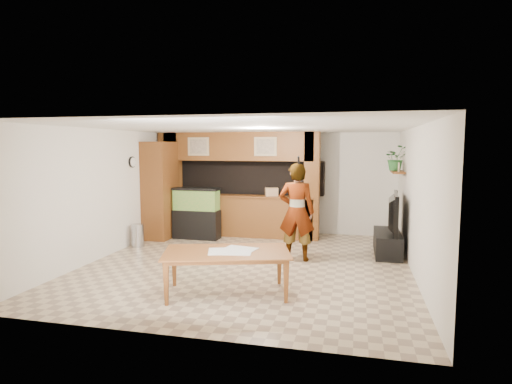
% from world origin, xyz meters
% --- Properties ---
extents(floor, '(6.50, 6.50, 0.00)m').
position_xyz_m(floor, '(0.00, 0.00, 0.00)').
color(floor, tan).
rests_on(floor, ground).
extents(ceiling, '(6.50, 6.50, 0.00)m').
position_xyz_m(ceiling, '(0.00, 0.00, 2.60)').
color(ceiling, white).
rests_on(ceiling, wall_back).
extents(wall_back, '(6.00, 0.00, 6.00)m').
position_xyz_m(wall_back, '(0.00, 3.25, 1.30)').
color(wall_back, silver).
rests_on(wall_back, floor).
extents(wall_left, '(0.00, 6.50, 6.50)m').
position_xyz_m(wall_left, '(-3.00, 0.00, 1.30)').
color(wall_left, silver).
rests_on(wall_left, floor).
extents(wall_right, '(0.00, 6.50, 6.50)m').
position_xyz_m(wall_right, '(3.00, 0.00, 1.30)').
color(wall_right, silver).
rests_on(wall_right, floor).
extents(partition, '(4.20, 0.99, 2.60)m').
position_xyz_m(partition, '(-0.95, 2.64, 1.31)').
color(partition, brown).
rests_on(partition, floor).
extents(wall_clock, '(0.05, 0.25, 0.25)m').
position_xyz_m(wall_clock, '(-2.97, 1.00, 1.90)').
color(wall_clock, black).
rests_on(wall_clock, wall_left).
extents(wall_shelf, '(0.25, 0.90, 0.04)m').
position_xyz_m(wall_shelf, '(2.85, 1.95, 1.70)').
color(wall_shelf, brown).
rests_on(wall_shelf, wall_right).
extents(pantry_cabinet, '(0.59, 0.97, 2.36)m').
position_xyz_m(pantry_cabinet, '(-2.70, 1.85, 1.18)').
color(pantry_cabinet, brown).
rests_on(pantry_cabinet, floor).
extents(trash_can, '(0.28, 0.28, 0.52)m').
position_xyz_m(trash_can, '(-2.77, 0.80, 0.26)').
color(trash_can, '#B2B2B7').
rests_on(trash_can, floor).
extents(aquarium, '(1.13, 0.42, 1.25)m').
position_xyz_m(aquarium, '(-1.81, 1.95, 0.61)').
color(aquarium, black).
rests_on(aquarium, floor).
extents(tv_stand, '(0.52, 1.41, 0.47)m').
position_xyz_m(tv_stand, '(2.65, 1.42, 0.24)').
color(tv_stand, black).
rests_on(tv_stand, floor).
extents(television, '(0.27, 1.44, 0.82)m').
position_xyz_m(television, '(2.65, 1.42, 0.88)').
color(television, black).
rests_on(television, tv_stand).
extents(photo_frame, '(0.05, 0.15, 0.19)m').
position_xyz_m(photo_frame, '(2.85, 1.68, 1.82)').
color(photo_frame, tan).
rests_on(photo_frame, wall_shelf).
extents(potted_plant, '(0.62, 0.58, 0.56)m').
position_xyz_m(potted_plant, '(2.82, 2.10, 2.00)').
color(potted_plant, '#26612B').
rests_on(potted_plant, wall_shelf).
extents(person, '(0.71, 0.47, 1.93)m').
position_xyz_m(person, '(0.85, 0.52, 0.97)').
color(person, tan).
rests_on(person, floor).
extents(microphone, '(0.04, 0.11, 0.17)m').
position_xyz_m(microphone, '(0.90, 0.36, 1.98)').
color(microphone, black).
rests_on(microphone, person).
extents(dining_table, '(2.12, 1.56, 0.67)m').
position_xyz_m(dining_table, '(0.11, -1.73, 0.33)').
color(dining_table, brown).
rests_on(dining_table, floor).
extents(newspaper_a, '(0.72, 0.61, 0.01)m').
position_xyz_m(newspaper_a, '(0.13, -1.71, 0.67)').
color(newspaper_a, silver).
rests_on(newspaper_a, dining_table).
extents(newspaper_b, '(0.61, 0.49, 0.01)m').
position_xyz_m(newspaper_b, '(0.21, -1.73, 0.67)').
color(newspaper_b, silver).
rests_on(newspaper_b, dining_table).
extents(newspaper_c, '(0.56, 0.46, 0.01)m').
position_xyz_m(newspaper_c, '(0.26, -1.53, 0.67)').
color(newspaper_c, silver).
rests_on(newspaper_c, dining_table).
extents(counter_box, '(0.36, 0.29, 0.20)m').
position_xyz_m(counter_box, '(-0.04, 2.45, 1.14)').
color(counter_box, '#A47E59').
rests_on(counter_box, partition).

